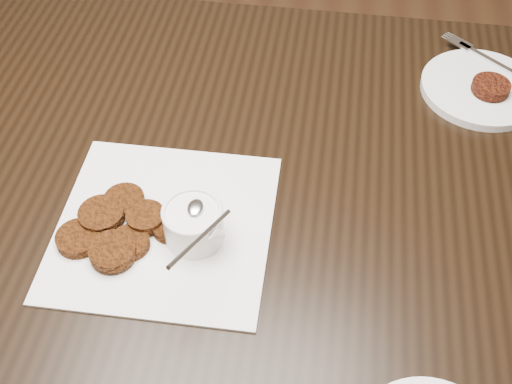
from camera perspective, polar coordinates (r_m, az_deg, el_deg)
table at (r=1.31m, az=-3.85°, el=-9.31°), size 1.50×0.96×0.75m
napkin at (r=0.94m, az=-8.25°, el=-3.03°), size 0.32×0.32×0.00m
sauce_ramekin at (r=0.88m, az=-5.81°, el=-1.61°), size 0.14×0.14×0.12m
patty_cluster at (r=0.94m, az=-11.91°, el=-3.29°), size 0.25×0.25×0.02m
plate_with_patty at (r=1.21m, az=19.73°, el=9.07°), size 0.30×0.30×0.03m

